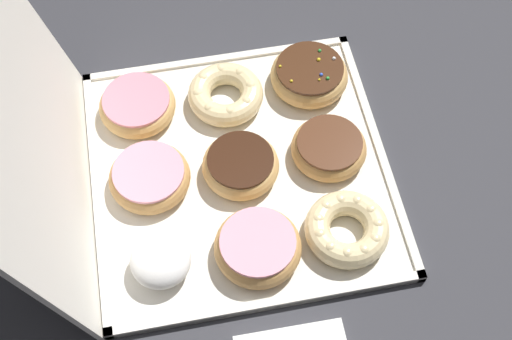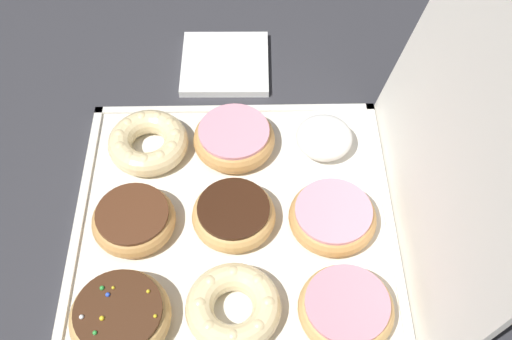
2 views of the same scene
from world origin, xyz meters
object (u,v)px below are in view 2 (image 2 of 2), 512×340
(donut_box, at_px, (234,228))
(pink_frosted_donut_8, at_px, (346,308))
(chocolate_frosted_donut_1, at_px, (134,217))
(powdered_filled_donut_6, at_px, (324,138))
(cruller_donut_0, at_px, (148,142))
(chocolate_frosted_donut_4, at_px, (233,215))
(pink_frosted_donut_3, at_px, (233,138))
(pink_frosted_donut_7, at_px, (333,216))
(sprinkle_donut_2, at_px, (120,316))
(napkin_stack, at_px, (225,63))
(cruller_donut_5, at_px, (234,307))

(donut_box, bearing_deg, pink_frosted_donut_8, 46.25)
(chocolate_frosted_donut_1, xyz_separation_m, powdered_filled_donut_6, (-0.13, 0.26, 0.00))
(cruller_donut_0, bearing_deg, pink_frosted_donut_8, 44.82)
(chocolate_frosted_donut_4, bearing_deg, powdered_filled_donut_6, 134.20)
(pink_frosted_donut_8, bearing_deg, cruller_donut_0, -135.18)
(pink_frosted_donut_3, xyz_separation_m, pink_frosted_donut_7, (0.14, 0.13, -0.00))
(chocolate_frosted_donut_1, xyz_separation_m, pink_frosted_donut_8, (0.13, 0.27, -0.00))
(chocolate_frosted_donut_1, height_order, sprinkle_donut_2, sprinkle_donut_2)
(pink_frosted_donut_7, bearing_deg, pink_frosted_donut_8, 1.94)
(pink_frosted_donut_3, bearing_deg, chocolate_frosted_donut_4, 0.59)
(pink_frosted_donut_3, bearing_deg, napkin_stack, -175.44)
(donut_box, xyz_separation_m, sprinkle_donut_2, (0.14, -0.13, 0.03))
(powdered_filled_donut_6, xyz_separation_m, pink_frosted_donut_8, (0.26, 0.00, -0.00))
(donut_box, bearing_deg, cruller_donut_5, 0.39)
(chocolate_frosted_donut_1, height_order, pink_frosted_donut_8, same)
(cruller_donut_5, bearing_deg, chocolate_frosted_donut_4, -179.26)
(chocolate_frosted_donut_4, xyz_separation_m, pink_frosted_donut_8, (0.14, 0.14, -0.00))
(pink_frosted_donut_7, relative_size, napkin_stack, 0.82)
(powdered_filled_donut_6, relative_size, pink_frosted_donut_7, 0.70)
(cruller_donut_0, bearing_deg, chocolate_frosted_donut_1, -3.29)
(powdered_filled_donut_6, bearing_deg, cruller_donut_0, -89.83)
(pink_frosted_donut_8, bearing_deg, powdered_filled_donut_6, -178.93)
(pink_frosted_donut_8, bearing_deg, donut_box, -133.75)
(powdered_filled_donut_6, bearing_deg, pink_frosted_donut_3, -91.47)
(cruller_donut_0, relative_size, pink_frosted_donut_3, 0.98)
(chocolate_frosted_donut_1, bearing_deg, donut_box, 88.03)
(pink_frosted_donut_3, xyz_separation_m, chocolate_frosted_donut_4, (0.13, 0.00, -0.00))
(cruller_donut_0, bearing_deg, cruller_donut_5, 25.99)
(chocolate_frosted_donut_1, height_order, chocolate_frosted_donut_4, chocolate_frosted_donut_4)
(pink_frosted_donut_7, height_order, napkin_stack, pink_frosted_donut_7)
(napkin_stack, bearing_deg, pink_frosted_donut_3, 4.56)
(donut_box, bearing_deg, powdered_filled_donut_6, 135.54)
(donut_box, bearing_deg, pink_frosted_donut_3, -179.08)
(chocolate_frosted_donut_4, relative_size, napkin_stack, 0.78)
(chocolate_frosted_donut_4, bearing_deg, chocolate_frosted_donut_1, -89.70)
(donut_box, relative_size, pink_frosted_donut_3, 3.62)
(napkin_stack, bearing_deg, chocolate_frosted_donut_1, -20.23)
(powdered_filled_donut_6, bearing_deg, pink_frosted_donut_8, 1.07)
(pink_frosted_donut_7, xyz_separation_m, pink_frosted_donut_8, (0.13, 0.00, -0.00))
(sprinkle_donut_2, bearing_deg, chocolate_frosted_donut_4, 136.68)
(pink_frosted_donut_8, bearing_deg, chocolate_frosted_donut_4, -134.71)
(cruller_donut_0, bearing_deg, donut_box, 43.34)
(sprinkle_donut_2, bearing_deg, donut_box, 135.42)
(pink_frosted_donut_3, relative_size, napkin_stack, 0.83)
(cruller_donut_0, relative_size, cruller_donut_5, 1.00)
(napkin_stack, bearing_deg, pink_frosted_donut_7, 24.97)
(chocolate_frosted_donut_4, xyz_separation_m, pink_frosted_donut_7, (0.00, 0.13, -0.00))
(cruller_donut_0, xyz_separation_m, cruller_donut_5, (0.26, 0.13, -0.00))
(cruller_donut_0, distance_m, chocolate_frosted_donut_1, 0.13)
(cruller_donut_0, bearing_deg, pink_frosted_donut_7, 62.81)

